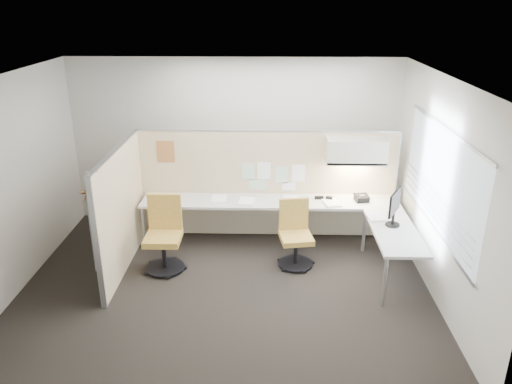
{
  "coord_description": "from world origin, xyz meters",
  "views": [
    {
      "loc": [
        0.58,
        -5.92,
        3.68
      ],
      "look_at": [
        0.39,
        0.8,
        1.05
      ],
      "focal_mm": 35.0,
      "sensor_mm": 36.0,
      "label": 1
    }
  ],
  "objects_px": {
    "desk": "(291,212)",
    "chair_left": "(164,236)",
    "phone": "(361,198)",
    "chair_right": "(295,236)",
    "monitor": "(394,206)"
  },
  "relations": [
    {
      "from": "phone",
      "to": "monitor",
      "type": "bearing_deg",
      "value": -81.66
    },
    {
      "from": "desk",
      "to": "phone",
      "type": "distance_m",
      "value": 1.11
    },
    {
      "from": "desk",
      "to": "monitor",
      "type": "relative_size",
      "value": 7.96
    },
    {
      "from": "desk",
      "to": "phone",
      "type": "height_order",
      "value": "phone"
    },
    {
      "from": "desk",
      "to": "chair_left",
      "type": "bearing_deg",
      "value": -159.8
    },
    {
      "from": "desk",
      "to": "monitor",
      "type": "distance_m",
      "value": 1.6
    },
    {
      "from": "chair_right",
      "to": "monitor",
      "type": "height_order",
      "value": "monitor"
    },
    {
      "from": "chair_right",
      "to": "monitor",
      "type": "xyz_separation_m",
      "value": [
        1.33,
        -0.21,
        0.57
      ]
    },
    {
      "from": "desk",
      "to": "chair_right",
      "type": "xyz_separation_m",
      "value": [
        0.04,
        -0.52,
        -0.15
      ]
    },
    {
      "from": "monitor",
      "to": "chair_left",
      "type": "bearing_deg",
      "value": 117.35
    },
    {
      "from": "chair_right",
      "to": "phone",
      "type": "distance_m",
      "value": 1.29
    },
    {
      "from": "desk",
      "to": "phone",
      "type": "bearing_deg",
      "value": 8.11
    },
    {
      "from": "desk",
      "to": "chair_right",
      "type": "relative_size",
      "value": 4.15
    },
    {
      "from": "chair_right",
      "to": "phone",
      "type": "bearing_deg",
      "value": 23.5
    },
    {
      "from": "chair_right",
      "to": "phone",
      "type": "xyz_separation_m",
      "value": [
        1.05,
        0.67,
        0.33
      ]
    }
  ]
}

